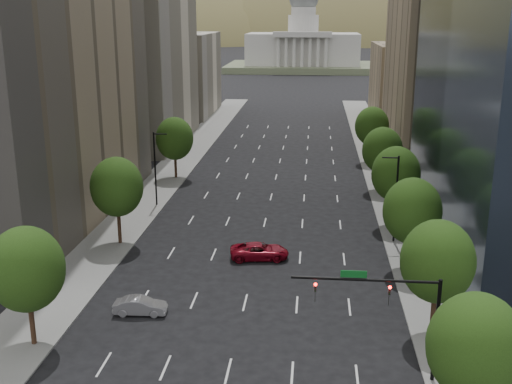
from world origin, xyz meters
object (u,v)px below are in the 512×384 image
(capitol, at_px, (303,49))
(car_red_far, at_px, (259,251))
(traffic_signal, at_px, (397,306))
(car_silver, at_px, (140,306))

(capitol, distance_m, car_red_far, 200.49)
(traffic_signal, relative_size, car_red_far, 1.65)
(traffic_signal, distance_m, capitol, 219.99)
(traffic_signal, bearing_deg, car_red_far, 117.74)
(traffic_signal, xyz_separation_m, car_silver, (-18.36, 7.30, -4.50))
(traffic_signal, relative_size, car_silver, 2.22)
(traffic_signal, relative_size, capitol, 0.15)
(car_red_far, bearing_deg, traffic_signal, -160.00)
(traffic_signal, xyz_separation_m, car_red_far, (-10.19, 19.37, -4.41))
(traffic_signal, height_order, capitol, capitol)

